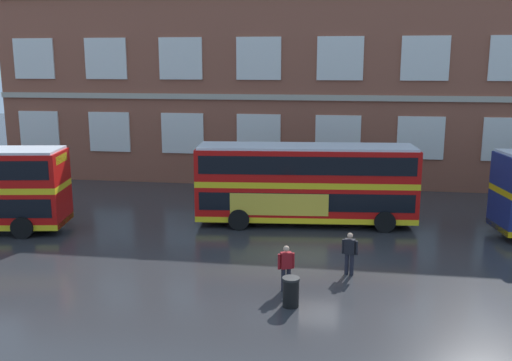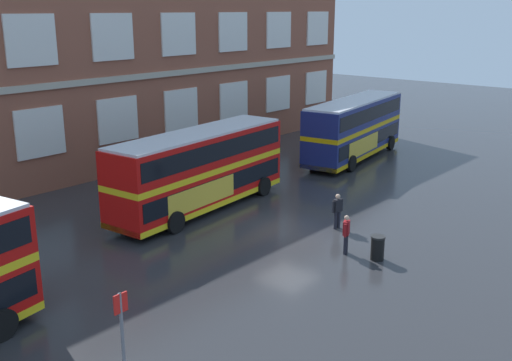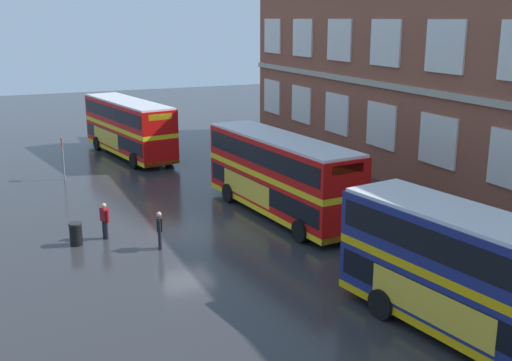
{
  "view_description": "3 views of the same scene",
  "coord_description": "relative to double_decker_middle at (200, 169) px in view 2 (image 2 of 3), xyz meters",
  "views": [
    {
      "loc": [
        1.27,
        -23.0,
        8.16
      ],
      "look_at": [
        -2.76,
        2.81,
        2.71
      ],
      "focal_mm": 39.9,
      "sensor_mm": 36.0,
      "label": 1
    },
    {
      "loc": [
        -21.06,
        -16.27,
        10.01
      ],
      "look_at": [
        -1.32,
        0.86,
        2.52
      ],
      "focal_mm": 42.26,
      "sensor_mm": 36.0,
      "label": 2
    },
    {
      "loc": [
        26.44,
        -8.0,
        9.82
      ],
      "look_at": [
        0.37,
        3.52,
        2.25
      ],
      "focal_mm": 43.06,
      "sensor_mm": 36.0,
      "label": 3
    }
  ],
  "objects": [
    {
      "name": "ground_plane",
      "position": [
        0.59,
        -3.28,
        -2.15
      ],
      "size": [
        120.0,
        120.0,
        0.0
      ],
      "primitive_type": "plane",
      "color": "#2B2B2D"
    },
    {
      "name": "brick_terminal_building",
      "position": [
        1.46,
        12.7,
        4.02
      ],
      "size": [
        46.73,
        8.19,
        12.64
      ],
      "color": "brown",
      "rests_on": "ground"
    },
    {
      "name": "double_decker_middle",
      "position": [
        0.0,
        0.0,
        0.0
      ],
      "size": [
        11.2,
        3.66,
        4.07
      ],
      "color": "red",
      "rests_on": "ground"
    },
    {
      "name": "double_decker_far",
      "position": [
        14.59,
        -0.05,
        0.0
      ],
      "size": [
        11.26,
        4.23,
        4.07
      ],
      "color": "navy",
      "rests_on": "ground"
    },
    {
      "name": "waiting_passenger",
      "position": [
        2.21,
        -6.92,
        -1.22
      ],
      "size": [
        0.64,
        0.33,
        1.7
      ],
      "color": "black",
      "rests_on": "ground"
    },
    {
      "name": "second_passenger",
      "position": [
        -0.07,
        -8.87,
        -1.22
      ],
      "size": [
        0.62,
        0.38,
        1.7
      ],
      "color": "black",
      "rests_on": "ground"
    },
    {
      "name": "bus_stand_flag",
      "position": [
        -11.84,
        -9.25,
        -0.51
      ],
      "size": [
        0.44,
        0.1,
        2.7
      ],
      "color": "slate",
      "rests_on": "ground"
    },
    {
      "name": "station_litter_bin",
      "position": [
        0.24,
        -10.22,
        -1.63
      ],
      "size": [
        0.6,
        0.6,
        1.03
      ],
      "color": "black",
      "rests_on": "ground"
    }
  ]
}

